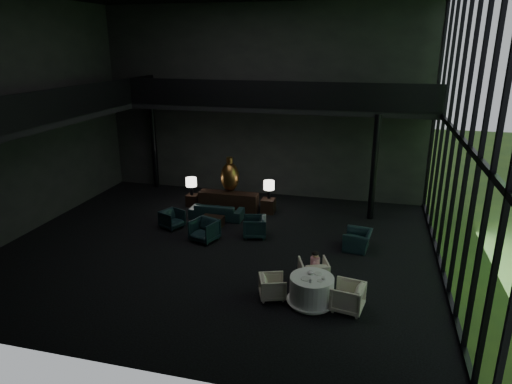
% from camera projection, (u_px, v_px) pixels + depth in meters
% --- Properties ---
extents(floor, '(14.00, 12.00, 0.02)m').
position_uv_depth(floor, '(218.00, 248.00, 15.03)').
color(floor, black).
rests_on(floor, ground).
extents(wall_back, '(14.00, 0.04, 8.00)m').
position_uv_depth(wall_back, '(262.00, 103.00, 19.31)').
color(wall_back, black).
rests_on(wall_back, ground).
extents(wall_front, '(14.00, 0.04, 8.00)m').
position_uv_depth(wall_front, '(105.00, 184.00, 8.26)').
color(wall_front, black).
rests_on(wall_front, ground).
extents(wall_left, '(0.04, 12.00, 8.00)m').
position_uv_depth(wall_left, '(19.00, 118.00, 15.45)').
color(wall_left, black).
rests_on(wall_left, ground).
extents(curtain_wall, '(0.20, 12.00, 8.00)m').
position_uv_depth(curtain_wall, '(461.00, 139.00, 12.14)').
color(curtain_wall, black).
rests_on(curtain_wall, ground).
extents(mezzanine_left, '(2.00, 12.00, 0.25)m').
position_uv_depth(mezzanine_left, '(45.00, 120.00, 15.21)').
color(mezzanine_left, black).
rests_on(mezzanine_left, wall_left).
extents(mezzanine_back, '(12.00, 2.00, 0.25)m').
position_uv_depth(mezzanine_back, '(280.00, 107.00, 18.15)').
color(mezzanine_back, black).
rests_on(mezzanine_back, wall_back).
extents(railing_left, '(0.06, 12.00, 1.00)m').
position_uv_depth(railing_left, '(68.00, 102.00, 14.78)').
color(railing_left, black).
rests_on(railing_left, mezzanine_left).
extents(railing_back, '(12.00, 0.06, 1.00)m').
position_uv_depth(railing_back, '(275.00, 94.00, 17.04)').
color(railing_back, black).
rests_on(railing_back, mezzanine_back).
extents(column_nw, '(0.24, 0.24, 4.00)m').
position_uv_depth(column_nw, '(154.00, 145.00, 20.84)').
color(column_nw, black).
rests_on(column_nw, floor).
extents(column_ne, '(0.24, 0.24, 4.00)m').
position_uv_depth(column_ne, '(374.00, 168.00, 16.95)').
color(column_ne, black).
rests_on(column_ne, floor).
extents(console, '(2.39, 0.54, 0.76)m').
position_uv_depth(console, '(229.00, 202.00, 18.28)').
color(console, black).
rests_on(console, floor).
extents(bronze_urn, '(0.74, 0.74, 1.39)m').
position_uv_depth(bronze_urn, '(230.00, 177.00, 18.20)').
color(bronze_urn, '#A17038').
rests_on(bronze_urn, console).
extents(side_table_left, '(0.45, 0.45, 0.50)m').
position_uv_depth(side_table_left, '(193.00, 200.00, 18.82)').
color(side_table_left, black).
rests_on(side_table_left, floor).
extents(table_lamp_left, '(0.44, 0.44, 0.74)m').
position_uv_depth(table_lamp_left, '(191.00, 183.00, 18.52)').
color(table_lamp_left, black).
rests_on(table_lamp_left, side_table_left).
extents(side_table_right, '(0.52, 0.52, 0.57)m').
position_uv_depth(side_table_right, '(268.00, 206.00, 18.07)').
color(side_table_right, black).
rests_on(side_table_right, floor).
extents(table_lamp_right, '(0.43, 0.43, 0.72)m').
position_uv_depth(table_lamp_right, '(269.00, 186.00, 17.92)').
color(table_lamp_right, black).
rests_on(table_lamp_right, side_table_right).
extents(sofa, '(2.01, 0.62, 0.78)m').
position_uv_depth(sofa, '(217.00, 209.00, 17.44)').
color(sofa, black).
rests_on(sofa, floor).
extents(lounge_armchair_west, '(0.85, 0.87, 0.69)m').
position_uv_depth(lounge_armchair_west, '(172.00, 219.00, 16.58)').
color(lounge_armchair_west, '#192A36').
rests_on(lounge_armchair_west, floor).
extents(lounge_armchair_east, '(0.91, 0.94, 0.82)m').
position_uv_depth(lounge_armchair_east, '(255.00, 226.00, 15.80)').
color(lounge_armchair_east, black).
rests_on(lounge_armchair_east, floor).
extents(lounge_armchair_south, '(1.07, 1.03, 0.88)m').
position_uv_depth(lounge_armchair_south, '(204.00, 229.00, 15.46)').
color(lounge_armchair_south, black).
rests_on(lounge_armchair_south, floor).
extents(window_armchair, '(0.66, 0.93, 0.76)m').
position_uv_depth(window_armchair, '(358.00, 238.00, 14.84)').
color(window_armchair, black).
rests_on(window_armchair, floor).
extents(coffee_table, '(0.84, 0.84, 0.35)m').
position_uv_depth(coffee_table, '(211.00, 223.00, 16.68)').
color(coffee_table, black).
rests_on(coffee_table, floor).
extents(dining_table, '(1.28, 1.28, 0.75)m').
position_uv_depth(dining_table, '(311.00, 292.00, 11.75)').
color(dining_table, white).
rests_on(dining_table, floor).
extents(dining_chair_north, '(0.97, 0.94, 0.80)m').
position_uv_depth(dining_chair_north, '(314.00, 270.00, 12.71)').
color(dining_chair_north, '#BDB094').
rests_on(dining_chair_north, floor).
extents(dining_chair_east, '(0.85, 0.89, 0.80)m').
position_uv_depth(dining_chair_east, '(348.00, 295.00, 11.44)').
color(dining_chair_east, '#C0AC8F').
rests_on(dining_chair_east, floor).
extents(dining_chair_west, '(0.71, 0.74, 0.60)m').
position_uv_depth(dining_chair_west, '(273.00, 287.00, 12.03)').
color(dining_chair_west, beige).
rests_on(dining_chair_west, floor).
extents(child, '(0.26, 0.26, 0.56)m').
position_uv_depth(child, '(315.00, 261.00, 12.56)').
color(child, '#CA8FA0').
rests_on(child, dining_chair_north).
extents(plate_a, '(0.31, 0.31, 0.02)m').
position_uv_depth(plate_a, '(306.00, 279.00, 11.54)').
color(plate_a, white).
rests_on(plate_a, dining_table).
extents(plate_b, '(0.22, 0.22, 0.01)m').
position_uv_depth(plate_b, '(318.00, 274.00, 11.79)').
color(plate_b, white).
rests_on(plate_b, dining_table).
extents(saucer, '(0.21, 0.21, 0.01)m').
position_uv_depth(saucer, '(320.00, 281.00, 11.44)').
color(saucer, white).
rests_on(saucer, dining_table).
extents(coffee_cup, '(0.11, 0.11, 0.07)m').
position_uv_depth(coffee_cup, '(323.00, 278.00, 11.48)').
color(coffee_cup, white).
rests_on(coffee_cup, saucer).
extents(cereal_bowl, '(0.17, 0.17, 0.08)m').
position_uv_depth(cereal_bowl, '(311.00, 272.00, 11.78)').
color(cereal_bowl, white).
rests_on(cereal_bowl, dining_table).
extents(cream_pot, '(0.07, 0.07, 0.07)m').
position_uv_depth(cream_pot, '(310.00, 281.00, 11.35)').
color(cream_pot, '#99999E').
rests_on(cream_pot, dining_table).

